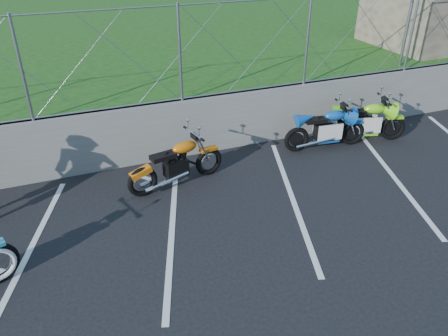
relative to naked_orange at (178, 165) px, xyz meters
name	(u,v)px	position (x,y,z in m)	size (l,w,h in m)	color
ground	(189,260)	(-0.50, -2.27, -0.45)	(90.00, 90.00, 0.00)	black
retaining_wall	(139,135)	(-0.50, 1.23, 0.20)	(30.00, 0.22, 1.30)	slate
grass_field	(87,37)	(-0.50, 11.23, 0.20)	(30.00, 20.00, 1.30)	#1B4612
chain_link_fence	(131,59)	(-0.50, 1.23, 1.85)	(28.00, 0.03, 2.00)	gray
sign_pole	(411,7)	(6.70, 1.63, 2.35)	(0.08, 0.08, 3.00)	gray
parking_lines	(235,210)	(0.70, -1.27, -0.45)	(18.29, 4.31, 0.01)	silver
naked_orange	(178,165)	(0.00, 0.00, 0.00)	(2.08, 0.71, 1.05)	black
sportbike_green	(365,123)	(4.76, 0.32, 0.01)	(2.01, 0.83, 1.07)	black
sportbike_blue	(327,130)	(3.68, 0.33, 0.00)	(2.02, 0.72, 1.05)	black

